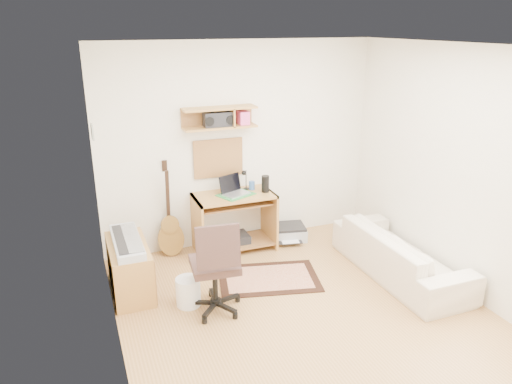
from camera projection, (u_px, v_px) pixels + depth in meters
name	position (u px, v px, depth m)	size (l,w,h in m)	color
floor	(308.00, 317.00, 4.87)	(3.60, 4.00, 0.01)	#B6844C
ceiling	(319.00, 46.00, 4.00)	(3.60, 4.00, 0.01)	white
back_wall	(240.00, 145.00, 6.20)	(3.60, 0.01, 2.60)	white
left_wall	(108.00, 222.00, 3.82)	(0.01, 4.00, 2.60)	white
right_wall	(467.00, 173.00, 5.05)	(0.01, 4.00, 2.60)	white
wall_shelf	(220.00, 118.00, 5.85)	(0.90, 0.25, 0.26)	#BD8742
cork_board	(218.00, 158.00, 6.12)	(0.64, 0.03, 0.49)	tan
wall_photo	(92.00, 132.00, 5.00)	(0.02, 0.20, 0.15)	#4C8CBF
desk	(234.00, 222.00, 6.20)	(1.00, 0.55, 0.75)	#BD8742
laptop	(236.00, 186.00, 6.02)	(0.32, 0.32, 0.24)	silver
speaker	(265.00, 184.00, 6.13)	(0.10, 0.10, 0.21)	black
desk_lamp	(246.00, 179.00, 6.22)	(0.09, 0.09, 0.26)	black
pencil_cup	(252.00, 185.00, 6.24)	(0.08, 0.08, 0.11)	#3761A6
boombox	(218.00, 119.00, 5.84)	(0.36, 0.16, 0.18)	black
rug	(269.00, 278.00, 5.58)	(1.13, 0.75, 0.02)	beige
task_chair	(215.00, 265.00, 4.82)	(0.52, 0.52, 1.03)	#3A2722
cabinet	(129.00, 268.00, 5.25)	(0.40, 0.90, 0.55)	#BD8742
music_keyboard	(127.00, 242.00, 5.14)	(0.28, 0.89, 0.08)	#B2B5BA
guitar	(169.00, 210.00, 5.96)	(0.32, 0.20, 1.22)	olive
waste_basket	(188.00, 292.00, 5.02)	(0.25, 0.25, 0.31)	white
printer	(287.00, 233.00, 6.59)	(0.48, 0.38, 0.18)	#A5A8AA
sofa	(401.00, 246.00, 5.56)	(1.84, 0.54, 0.72)	beige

